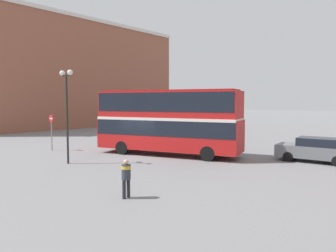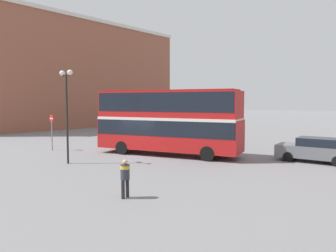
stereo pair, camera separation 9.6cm
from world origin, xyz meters
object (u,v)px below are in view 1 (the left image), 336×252
Objects in this scene: pedestrian_foreground at (126,174)px; street_lamp_twin_globe at (67,97)px; double_decker_bus at (168,118)px; parked_car_kerb_far at (141,132)px; parked_car_kerb_near at (316,150)px; no_entry_sign at (51,127)px.

street_lamp_twin_globe reaches higher than pedestrian_foreground.
double_decker_bus is 6.87× the size of pedestrian_foreground.
double_decker_bus reaches higher than parked_car_kerb_far.
parked_car_kerb_near is 0.99× the size of parked_car_kerb_far.
parked_car_kerb_far is (-17.11, 1.60, -0.01)m from parked_car_kerb_near.
parked_car_kerb_near is 19.00m from no_entry_sign.
street_lamp_twin_globe reaches higher than double_decker_bus.
street_lamp_twin_globe is 6.52m from no_entry_sign.
street_lamp_twin_globe is at bearing -18.09° from pedestrian_foreground.
parked_car_kerb_near is at bearing -15.29° from parked_car_kerb_far.
street_lamp_twin_globe reaches higher than parked_car_kerb_far.
pedestrian_foreground is at bearing -56.57° from parked_car_kerb_far.
parked_car_kerb_far is (-8.28, 5.59, -1.86)m from double_decker_bus.
street_lamp_twin_globe is (-8.06, 2.54, 3.11)m from pedestrian_foreground.
double_decker_bus is at bearing -59.17° from pedestrian_foreground.
parked_car_kerb_near is 15.79m from street_lamp_twin_globe.
parked_car_kerb_near reaches higher than parked_car_kerb_far.
no_entry_sign is (-8.27, -4.24, -0.80)m from double_decker_bus.
no_entry_sign is (0.01, -9.82, 1.06)m from parked_car_kerb_far.
street_lamp_twin_globe is at bearing -127.65° from double_decker_bus.
street_lamp_twin_globe is (-11.38, -10.45, 3.27)m from parked_car_kerb_near.
no_entry_sign is (-5.72, 2.23, -2.22)m from street_lamp_twin_globe.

